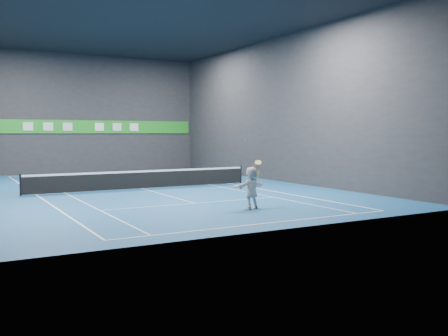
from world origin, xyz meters
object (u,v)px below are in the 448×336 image
tennis_ball (246,140)px  tennis_net (143,179)px  player (251,188)px  tennis_racket (258,166)px

tennis_ball → tennis_net: tennis_ball is taller
tennis_ball → tennis_net: (-1.13, 8.72, -2.22)m
player → tennis_racket: size_ratio=2.37×
tennis_net → tennis_racket: bearing=-79.9°
player → tennis_net: 9.03m
player → tennis_net: player is taller
tennis_racket → tennis_net: bearing=100.1°
tennis_ball → player: bearing=-57.3°
tennis_ball → tennis_racket: (0.46, -0.17, -1.08)m
tennis_ball → tennis_net: bearing=97.4°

